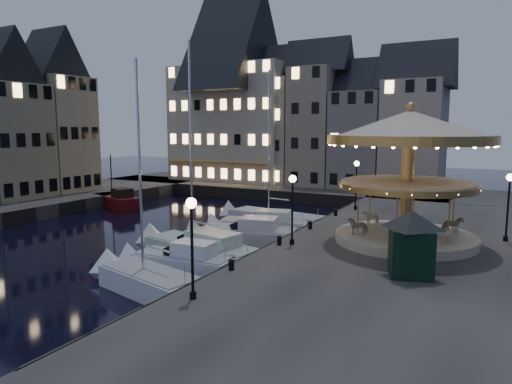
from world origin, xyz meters
The scene contains 32 objects.
ground centered at (0.00, 0.00, 0.00)m, with size 160.00×160.00×0.00m, color black.
quay_east centered at (14.00, 6.00, 0.65)m, with size 16.00×56.00×1.30m, color #474442.
quay_north centered at (-8.00, 28.00, 0.65)m, with size 44.00×12.00×1.30m, color #474442.
quaywall_e centered at (6.00, 6.00, 0.65)m, with size 0.15×44.00×1.30m, color #47423A.
quaywall_n centered at (-6.00, 22.00, 0.65)m, with size 48.00×0.15×1.30m, color #47423A.
quaywall_w centered at (-18.00, 2.00, 0.65)m, with size 0.15×44.00×1.30m, color #47423A.
streetlamp_a centered at (7.20, -9.00, 4.02)m, with size 0.44×0.44×4.17m.
streetlamp_b centered at (7.20, 1.00, 4.02)m, with size 0.44×0.44×4.17m.
streetlamp_c centered at (7.20, 14.50, 4.02)m, with size 0.44×0.44×4.17m.
streetlamp_d centered at (18.50, 8.00, 4.02)m, with size 0.44×0.44×4.17m.
bollard_a centered at (6.60, -5.00, 1.60)m, with size 0.30×0.30×0.57m.
bollard_b centered at (6.60, 0.50, 1.60)m, with size 0.30×0.30×0.57m.
bollard_c centered at (6.60, 5.50, 1.60)m, with size 0.30×0.30×0.57m.
bollard_d centered at (6.60, 11.00, 1.60)m, with size 0.30×0.30×0.57m.
townhouse_na centered at (-19.50, 30.00, 7.78)m, with size 5.50×8.00×12.80m.
townhouse_nb centered at (-14.05, 30.00, 8.28)m, with size 6.16×8.00×13.80m.
townhouse_nc centered at (-8.00, 30.00, 8.78)m, with size 6.82×8.00×14.80m.
townhouse_nd centered at (-2.25, 30.00, 9.28)m, with size 5.50×8.00×15.80m.
townhouse_ne centered at (3.20, 30.00, 7.78)m, with size 6.16×8.00×12.80m.
townhouse_nf centered at (9.25, 30.00, 8.28)m, with size 6.82×8.00×13.80m.
townhouse_wb centered at (-26.00, 4.85, 7.88)m, with size 8.80×6.40×13.00m.
townhouse_wc centered at (-26.00, 10.95, 8.48)m, with size 8.80×5.50×14.20m.
hotel_corner centered at (-14.00, 30.00, 9.78)m, with size 17.60×9.00×16.80m.
motorboat_a centered at (2.33, -6.53, 0.54)m, with size 7.10×3.72×11.73m.
motorboat_b centered at (2.07, -3.46, 0.64)m, with size 7.02×2.37×2.15m.
motorboat_c centered at (1.41, -0.57, 0.68)m, with size 9.55×4.27×12.66m.
motorboat_d centered at (1.93, 4.21, 0.64)m, with size 7.84×4.14×2.15m.
motorboat_e centered at (1.63, 7.25, 0.64)m, with size 7.80×3.95×2.15m.
motorboat_f centered at (1.00, 10.76, 0.53)m, with size 9.85×3.96×13.02m.
red_fishing_boat centered at (-16.85, 10.78, 0.68)m, with size 6.99×4.49×5.68m.
carousel centered at (13.07, 4.74, 6.85)m, with size 9.63×9.63×8.42m.
ticket_kiosk centered at (14.48, -1.73, 3.40)m, with size 3.01×3.01×3.53m.
Camera 1 is at (17.89, -23.49, 8.18)m, focal length 32.00 mm.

